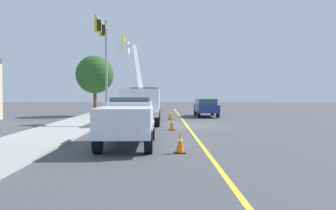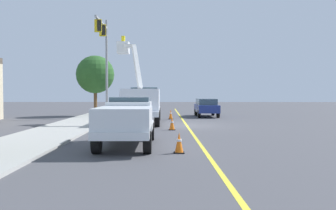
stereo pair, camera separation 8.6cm
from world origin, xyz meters
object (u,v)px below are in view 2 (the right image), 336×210
object	(u,v)px
passing_minivan	(206,106)
traffic_signal_mast	(104,50)
service_pickup_truck	(127,120)
traffic_cone_mid_rear	(171,114)
traffic_cone_leading	(179,143)
utility_bucket_truck	(142,102)
traffic_cone_mid_front	(172,124)

from	to	relation	value
passing_minivan	traffic_signal_mast	distance (m)	10.74
service_pickup_truck	traffic_cone_mid_rear	xyz separation A→B (m)	(15.04, -1.83, -0.70)
traffic_cone_leading	traffic_signal_mast	size ratio (longest dim) A/B	0.09
traffic_cone_leading	traffic_signal_mast	bearing A→B (deg)	19.43
utility_bucket_truck	passing_minivan	size ratio (longest dim) A/B	1.70
traffic_cone_mid_front	traffic_cone_mid_rear	distance (m)	8.62
traffic_cone_mid_rear	traffic_signal_mast	size ratio (longest dim) A/B	0.10
traffic_cone_leading	traffic_cone_mid_rear	size ratio (longest dim) A/B	0.92
passing_minivan	traffic_signal_mast	xyz separation A→B (m)	(-2.82, 9.10, 4.96)
passing_minivan	traffic_signal_mast	world-z (taller)	traffic_signal_mast
service_pickup_truck	traffic_cone_leading	world-z (taller)	service_pickup_truck
passing_minivan	traffic_cone_leading	world-z (taller)	passing_minivan
service_pickup_truck	passing_minivan	xyz separation A→B (m)	(18.34, -5.20, -0.15)
service_pickup_truck	traffic_cone_leading	distance (m)	2.85
service_pickup_truck	passing_minivan	world-z (taller)	service_pickup_truck
passing_minivan	traffic_signal_mast	size ratio (longest dim) A/B	0.55
service_pickup_truck	traffic_signal_mast	xyz separation A→B (m)	(15.51, 3.90, 4.82)
passing_minivan	traffic_cone_leading	distance (m)	20.27
utility_bucket_truck	traffic_cone_mid_rear	bearing A→B (deg)	-29.56
service_pickup_truck	passing_minivan	distance (m)	19.06
traffic_cone_mid_rear	traffic_signal_mast	xyz separation A→B (m)	(0.47, 5.73, 5.52)
traffic_cone_leading	traffic_signal_mast	distance (m)	19.07
traffic_cone_mid_front	traffic_signal_mast	world-z (taller)	traffic_signal_mast
service_pickup_truck	traffic_cone_mid_rear	world-z (taller)	service_pickup_truck
utility_bucket_truck	passing_minivan	xyz separation A→B (m)	(7.03, -5.48, -0.63)
service_pickup_truck	traffic_signal_mast	size ratio (longest dim) A/B	0.64
service_pickup_truck	traffic_cone_mid_front	bearing A→B (deg)	-16.67
traffic_cone_leading	traffic_cone_mid_rear	bearing A→B (deg)	1.15
traffic_cone_mid_front	traffic_cone_leading	bearing A→B (deg)	-178.27
utility_bucket_truck	traffic_signal_mast	distance (m)	7.03
traffic_cone_leading	service_pickup_truck	bearing A→B (deg)	51.96
traffic_cone_mid_front	traffic_cone_mid_rear	xyz separation A→B (m)	(8.62, 0.09, 0.03)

